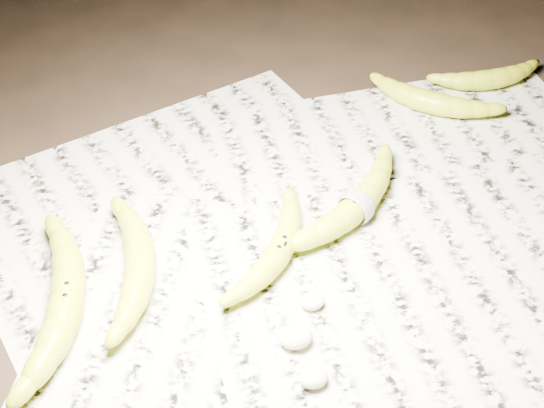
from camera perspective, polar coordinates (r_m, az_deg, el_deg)
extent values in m
plane|color=black|center=(0.96, 1.15, -3.47)|extent=(3.00, 3.00, 0.00)
cube|color=#B4B19A|center=(0.97, 3.17, -3.05)|extent=(0.90, 0.70, 0.01)
torus|color=white|center=(0.99, 6.37, -0.09)|extent=(0.03, 0.04, 0.05)
ellipsoid|color=beige|center=(0.85, 1.79, -9.78)|extent=(0.04, 0.03, 0.02)
ellipsoid|color=beige|center=(0.83, 3.15, -12.75)|extent=(0.03, 0.03, 0.02)
ellipsoid|color=beige|center=(0.89, 3.06, -7.16)|extent=(0.03, 0.02, 0.02)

